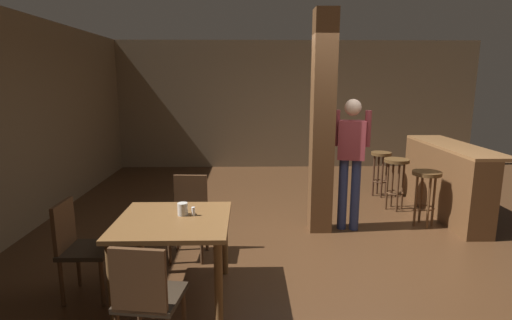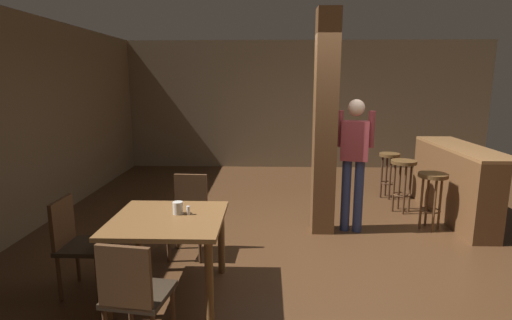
# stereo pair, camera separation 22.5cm
# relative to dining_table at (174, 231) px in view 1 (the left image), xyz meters

# --- Properties ---
(ground_plane) EXTENTS (10.80, 10.80, 0.00)m
(ground_plane) POSITION_rel_dining_table_xyz_m (1.76, 1.10, -0.63)
(ground_plane) COLOR #422816
(wall_back) EXTENTS (8.00, 0.10, 2.80)m
(wall_back) POSITION_rel_dining_table_xyz_m (1.76, 5.60, 0.77)
(wall_back) COLOR #756047
(wall_back) RESTS_ON ground_plane
(pillar) EXTENTS (0.28, 0.28, 2.80)m
(pillar) POSITION_rel_dining_table_xyz_m (1.61, 1.62, 0.77)
(pillar) COLOR brown
(pillar) RESTS_ON ground_plane
(dining_table) EXTENTS (0.99, 0.99, 0.74)m
(dining_table) POSITION_rel_dining_table_xyz_m (0.00, 0.00, 0.00)
(dining_table) COLOR brown
(dining_table) RESTS_ON ground_plane
(chair_north) EXTENTS (0.44, 0.44, 0.89)m
(chair_north) POSITION_rel_dining_table_xyz_m (0.01, 0.89, -0.12)
(chair_north) COLOR #2D2319
(chair_north) RESTS_ON ground_plane
(chair_west) EXTENTS (0.42, 0.42, 0.89)m
(chair_west) POSITION_rel_dining_table_xyz_m (-0.86, 0.01, -0.12)
(chair_west) COLOR #2D2319
(chair_west) RESTS_ON ground_plane
(chair_south) EXTENTS (0.48, 0.48, 0.89)m
(chair_south) POSITION_rel_dining_table_xyz_m (-0.03, -0.88, -0.12)
(chair_south) COLOR #2D2319
(chair_south) RESTS_ON ground_plane
(napkin_cup) EXTENTS (0.09, 0.09, 0.12)m
(napkin_cup) POSITION_rel_dining_table_xyz_m (0.07, 0.10, 0.17)
(napkin_cup) COLOR beige
(napkin_cup) RESTS_ON dining_table
(salt_shaker) EXTENTS (0.03, 0.03, 0.08)m
(salt_shaker) POSITION_rel_dining_table_xyz_m (0.17, 0.08, 0.16)
(salt_shaker) COLOR silver
(salt_shaker) RESTS_ON dining_table
(standing_person) EXTENTS (0.47, 0.27, 1.72)m
(standing_person) POSITION_rel_dining_table_xyz_m (2.00, 1.64, 0.38)
(standing_person) COLOR maroon
(standing_person) RESTS_ON ground_plane
(bar_counter) EXTENTS (0.56, 2.05, 1.04)m
(bar_counter) POSITION_rel_dining_table_xyz_m (3.54, 2.19, -0.10)
(bar_counter) COLOR brown
(bar_counter) RESTS_ON ground_plane
(bar_stool_near) EXTENTS (0.38, 0.38, 0.76)m
(bar_stool_near) POSITION_rel_dining_table_xyz_m (3.05, 1.73, -0.05)
(bar_stool_near) COLOR #4C3319
(bar_stool_near) RESTS_ON ground_plane
(bar_stool_mid) EXTENTS (0.37, 0.37, 0.79)m
(bar_stool_mid) POSITION_rel_dining_table_xyz_m (2.91, 2.44, -0.03)
(bar_stool_mid) COLOR #4C3319
(bar_stool_mid) RESTS_ON ground_plane
(bar_stool_far) EXTENTS (0.33, 0.33, 0.76)m
(bar_stool_far) POSITION_rel_dining_table_xyz_m (2.92, 3.17, -0.06)
(bar_stool_far) COLOR #4C3319
(bar_stool_far) RESTS_ON ground_plane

